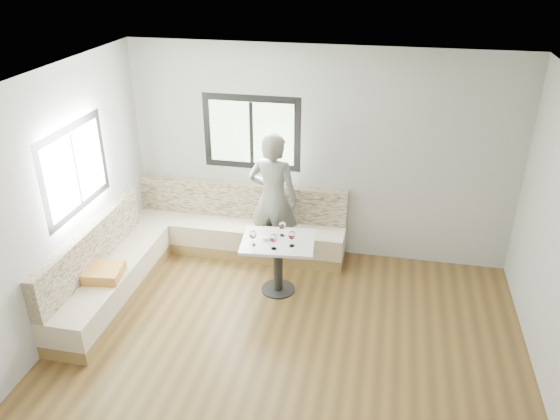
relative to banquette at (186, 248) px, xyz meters
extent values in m
cube|color=brown|center=(1.59, -1.63, -0.33)|extent=(5.00, 5.00, 0.01)
cube|color=white|center=(1.59, -1.63, 2.47)|extent=(5.00, 5.00, 0.01)
cube|color=#B7B7B2|center=(1.59, 0.87, 1.07)|extent=(5.00, 0.01, 2.80)
cube|color=#B7B7B2|center=(-0.91, -1.63, 1.07)|extent=(0.01, 5.00, 2.80)
cube|color=black|center=(0.69, 0.86, 1.32)|extent=(1.30, 0.02, 1.00)
cube|color=black|center=(-0.90, -0.73, 1.32)|extent=(0.02, 1.30, 1.00)
cube|color=olive|center=(0.54, 0.60, -0.25)|extent=(2.90, 0.55, 0.16)
cube|color=beige|center=(0.54, 0.60, -0.03)|extent=(2.90, 0.55, 0.29)
cube|color=beige|center=(0.54, 0.80, 0.37)|extent=(2.90, 0.14, 0.50)
cube|color=olive|center=(-0.64, -0.80, -0.25)|extent=(0.55, 2.25, 0.16)
cube|color=beige|center=(-0.64, -0.80, -0.03)|extent=(0.55, 2.25, 0.29)
cube|color=beige|center=(-0.84, -0.80, 0.37)|extent=(0.14, 2.25, 0.50)
cube|color=#C87C42|center=(-0.59, -0.99, 0.18)|extent=(0.45, 0.45, 0.12)
cylinder|color=black|center=(1.26, -0.20, -0.32)|extent=(0.42, 0.42, 0.02)
cylinder|color=black|center=(1.26, -0.20, 0.00)|extent=(0.11, 0.11, 0.67)
cube|color=silver|center=(1.26, -0.20, 0.35)|extent=(0.92, 0.75, 0.04)
imported|color=slate|center=(1.06, 0.48, 0.57)|extent=(0.71, 0.52, 1.81)
cylinder|color=white|center=(1.12, -0.21, 0.39)|extent=(0.10, 0.10, 0.04)
sphere|color=black|center=(1.13, -0.20, 0.40)|extent=(0.02, 0.02, 0.02)
sphere|color=black|center=(1.11, -0.20, 0.40)|extent=(0.02, 0.02, 0.02)
sphere|color=black|center=(1.12, -0.23, 0.40)|extent=(0.02, 0.02, 0.02)
cylinder|color=white|center=(1.00, -0.37, 0.37)|extent=(0.06, 0.06, 0.01)
cylinder|color=white|center=(1.00, -0.37, 0.42)|extent=(0.01, 0.01, 0.08)
ellipsoid|color=white|center=(1.00, -0.37, 0.51)|extent=(0.09, 0.09, 0.10)
cylinder|color=#480316|center=(1.00, -0.37, 0.49)|extent=(0.06, 0.06, 0.02)
cylinder|color=white|center=(1.26, -0.40, 0.37)|extent=(0.06, 0.06, 0.01)
cylinder|color=white|center=(1.26, -0.40, 0.42)|extent=(0.01, 0.01, 0.08)
ellipsoid|color=white|center=(1.26, -0.40, 0.51)|extent=(0.09, 0.09, 0.10)
cylinder|color=#480316|center=(1.26, -0.40, 0.49)|extent=(0.06, 0.06, 0.02)
cylinder|color=white|center=(1.45, -0.30, 0.37)|extent=(0.06, 0.06, 0.01)
cylinder|color=white|center=(1.45, -0.30, 0.42)|extent=(0.01, 0.01, 0.08)
ellipsoid|color=white|center=(1.45, -0.30, 0.51)|extent=(0.09, 0.09, 0.10)
cylinder|color=#480316|center=(1.45, -0.30, 0.49)|extent=(0.06, 0.06, 0.02)
cylinder|color=white|center=(1.29, -0.08, 0.37)|extent=(0.06, 0.06, 0.01)
cylinder|color=white|center=(1.29, -0.08, 0.42)|extent=(0.01, 0.01, 0.08)
ellipsoid|color=white|center=(1.29, -0.08, 0.51)|extent=(0.09, 0.09, 0.10)
cylinder|color=#480316|center=(1.29, -0.08, 0.49)|extent=(0.06, 0.06, 0.02)
camera|label=1|loc=(2.43, -5.71, 3.58)|focal=35.00mm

